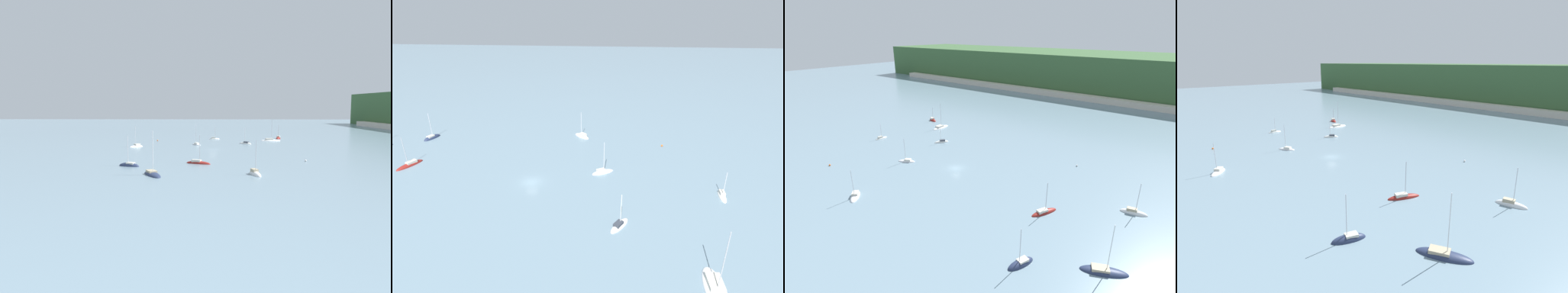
% 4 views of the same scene
% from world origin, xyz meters
% --- Properties ---
extents(ground_plane, '(600.00, 600.00, 0.00)m').
position_xyz_m(ground_plane, '(0.00, 0.00, 0.00)').
color(ground_plane, slate).
extents(hillside_ridge, '(401.94, 71.59, 25.23)m').
position_xyz_m(hillside_ridge, '(0.00, 160.22, 12.61)').
color(hillside_ridge, '#385B33').
rests_on(hillside_ridge, ground_plane).
extents(shore_town_strip, '(341.65, 6.00, 3.29)m').
position_xyz_m(shore_town_strip, '(0.00, 120.92, 1.65)').
color(shore_town_strip, beige).
rests_on(shore_town_strip, ground_plane).
extents(sailboat_0, '(5.81, 5.60, 8.57)m').
position_xyz_m(sailboat_0, '(-8.14, -29.14, 0.13)').
color(sailboat_0, silver).
rests_on(sailboat_0, ground_plane).
extents(sailboat_1, '(4.54, 7.28, 8.59)m').
position_xyz_m(sailboat_1, '(33.31, -4.81, 0.10)').
color(sailboat_1, maroon).
rests_on(sailboat_1, ground_plane).
extents(sailboat_2, '(5.84, 4.56, 8.53)m').
position_xyz_m(sailboat_2, '(-16.08, -6.38, 0.12)').
color(sailboat_2, silver).
rests_on(sailboat_2, ground_plane).
extents(sailboat_3, '(5.79, 3.57, 7.30)m').
position_xyz_m(sailboat_3, '(-45.36, 31.90, 0.12)').
color(sailboat_3, maroon).
rests_on(sailboat_3, ground_plane).
extents(sailboat_4, '(3.42, 8.85, 11.45)m').
position_xyz_m(sailboat_4, '(-34.21, 26.31, 0.12)').
color(sailboat_4, white).
rests_on(sailboat_4, ground_plane).
extents(sailboat_5, '(1.65, 5.12, 6.55)m').
position_xyz_m(sailboat_5, '(-42.12, 1.41, 0.12)').
color(sailboat_5, white).
rests_on(sailboat_5, ground_plane).
extents(sailboat_6, '(8.74, 6.10, 10.87)m').
position_xyz_m(sailboat_6, '(50.64, -14.93, 0.08)').
color(sailboat_6, '#232D4C').
rests_on(sailboat_6, ground_plane).
extents(sailboat_7, '(4.24, 5.39, 7.35)m').
position_xyz_m(sailboat_7, '(-20.46, 13.66, 0.09)').
color(sailboat_7, white).
rests_on(sailboat_7, ground_plane).
extents(sailboat_8, '(6.32, 3.07, 8.87)m').
position_xyz_m(sailboat_8, '(49.78, 8.44, 0.12)').
color(sailboat_8, white).
rests_on(sailboat_8, ground_plane).
extents(sailboat_9, '(3.72, 6.09, 8.91)m').
position_xyz_m(sailboat_9, '(38.12, -22.71, 0.07)').
color(sailboat_9, '#232D4C').
rests_on(sailboat_9, ground_plane).
extents(mooring_buoy_0, '(0.55, 0.55, 0.55)m').
position_xyz_m(mooring_buoy_0, '(28.76, 25.42, 0.27)').
color(mooring_buoy_0, white).
rests_on(mooring_buoy_0, ground_plane).
extents(mooring_buoy_1, '(0.54, 0.54, 0.54)m').
position_xyz_m(mooring_buoy_1, '(-32.33, -24.02, 0.27)').
color(mooring_buoy_1, orange).
rests_on(mooring_buoy_1, ground_plane).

